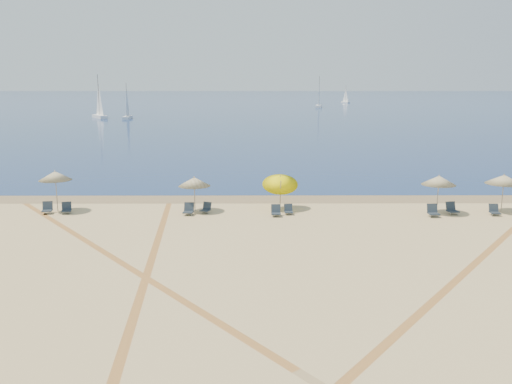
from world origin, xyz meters
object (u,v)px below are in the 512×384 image
Objects in this scene: umbrella_2 at (194,182)px; sailboat_1 at (319,98)px; umbrella_1 at (55,176)px; chair_6 at (276,211)px; chair_7 at (289,210)px; chair_4 at (189,209)px; sailboat_2 at (99,105)px; chair_10 at (494,210)px; chair_3 at (67,208)px; chair_9 at (452,209)px; sailboat_3 at (127,108)px; chair_5 at (206,208)px; umbrella_3 at (280,181)px; chair_8 at (433,211)px; umbrella_4 at (439,180)px; umbrella_5 at (504,179)px; chair_2 at (47,208)px; sailboat_0 at (346,98)px.

umbrella_2 is 0.24× the size of sailboat_1.
umbrella_1 is 13.76m from chair_6.
chair_7 is 135.71m from sailboat_1.
chair_4 is 91.23m from sailboat_2.
umbrella_1 is 3.79× the size of chair_10.
chair_9 is (23.65, -0.28, 0.02)m from chair_3.
sailboat_3 is at bearing -122.83° from sailboat_1.
umbrella_1 is 3.29× the size of chair_5.
umbrella_3 is 9.41m from chair_8.
chair_10 is at bearing -8.42° from umbrella_4.
chair_9 is at bearing -6.45° from umbrella_3.
umbrella_4 is (9.61, -1.00, 0.20)m from umbrella_3.
chair_5 is 87.22m from sailboat_3.
chair_2 is at bearing -179.65° from umbrella_5.
chair_4 is at bearing -76.95° from sailboat_3.
umbrella_3 is 3.25× the size of chair_2.
chair_7 is (5.07, -0.39, -0.01)m from chair_5.
umbrella_5 is 2.07m from chair_10.
sailboat_1 is (23.71, 133.78, 0.95)m from umbrella_2.
umbrella_1 is 3.44× the size of chair_4.
sailboat_0 reaches higher than chair_8.
chair_2 is (-23.97, 0.08, -1.74)m from umbrella_4.
chair_7 is 8.66m from chair_8.
chair_4 is at bearing 169.07° from chair_9.
umbrella_3 is 9.66m from umbrella_4.
sailboat_1 is at bearing 88.00° from umbrella_5.
sailboat_0 reaches higher than chair_5.
umbrella_3 reaches higher than chair_10.
chair_3 is at bearing 174.54° from chair_7.
umbrella_4 is 3.80m from chair_10.
umbrella_5 reaches higher than chair_6.
chair_8 is at bearing -167.06° from chair_9.
umbrella_4 reaches higher than umbrella_2.
chair_7 is (13.65, -0.31, -0.03)m from chair_3.
sailboat_1 is 69.00m from sailboat_3.
sailboat_1 is (7.91, 134.47, 2.51)m from chair_9.
chair_9 is at bearing -121.71° from sailboat_0.
chair_6 is (-9.93, -0.67, -1.75)m from umbrella_4.
umbrella_2 is at bearing -179.07° from chair_10.
sailboat_3 is (-24.21, 83.77, 2.01)m from chair_5.
sailboat_3 reaches higher than chair_5.
umbrella_4 reaches higher than chair_3.
sailboat_3 is at bearing 129.50° from chair_5.
chair_4 is 0.10× the size of sailboat_3.
chair_6 reaches higher than chair_5.
sailboat_1 reaches higher than chair_3.
sailboat_3 is (6.53, -1.97, -0.55)m from sailboat_2.
sailboat_2 reaches higher than chair_4.
umbrella_3 is 3.48× the size of chair_8.
chair_2 reaches higher than chair_5.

